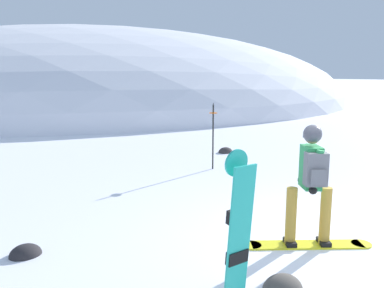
{
  "coord_description": "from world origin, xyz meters",
  "views": [
    {
      "loc": [
        -4.47,
        -3.1,
        2.38
      ],
      "look_at": [
        -0.07,
        3.28,
        1.0
      ],
      "focal_mm": 36.96,
      "sensor_mm": 36.0,
      "label": 1
    }
  ],
  "objects_px": {
    "snowboarder_main": "(311,183)",
    "spare_snowboard": "(238,229)",
    "piste_marker_near": "(213,131)",
    "rock_mid": "(226,153)",
    "rock_dark": "(26,255)"
  },
  "relations": [
    {
      "from": "piste_marker_near",
      "to": "rock_mid",
      "type": "height_order",
      "value": "piste_marker_near"
    },
    {
      "from": "piste_marker_near",
      "to": "rock_dark",
      "type": "xyz_separation_m",
      "value": [
        -5.01,
        -2.42,
        -0.97
      ]
    },
    {
      "from": "snowboarder_main",
      "to": "rock_mid",
      "type": "height_order",
      "value": "snowboarder_main"
    },
    {
      "from": "rock_dark",
      "to": "rock_mid",
      "type": "distance_m",
      "value": 7.66
    },
    {
      "from": "snowboarder_main",
      "to": "rock_dark",
      "type": "bearing_deg",
      "value": 149.34
    },
    {
      "from": "snowboarder_main",
      "to": "spare_snowboard",
      "type": "bearing_deg",
      "value": -163.49
    },
    {
      "from": "spare_snowboard",
      "to": "piste_marker_near",
      "type": "distance_m",
      "value": 5.99
    },
    {
      "from": "spare_snowboard",
      "to": "rock_dark",
      "type": "relative_size",
      "value": 3.93
    },
    {
      "from": "spare_snowboard",
      "to": "rock_dark",
      "type": "bearing_deg",
      "value": 122.14
    },
    {
      "from": "snowboarder_main",
      "to": "spare_snowboard",
      "type": "xyz_separation_m",
      "value": [
        -1.75,
        -0.52,
        -0.08
      ]
    },
    {
      "from": "rock_dark",
      "to": "rock_mid",
      "type": "bearing_deg",
      "value": 30.31
    },
    {
      "from": "rock_mid",
      "to": "piste_marker_near",
      "type": "bearing_deg",
      "value": -138.03
    },
    {
      "from": "piste_marker_near",
      "to": "rock_mid",
      "type": "distance_m",
      "value": 2.37
    },
    {
      "from": "spare_snowboard",
      "to": "piste_marker_near",
      "type": "relative_size",
      "value": 0.98
    },
    {
      "from": "rock_dark",
      "to": "rock_mid",
      "type": "xyz_separation_m",
      "value": [
        6.62,
        3.87,
        0.0
      ]
    }
  ]
}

